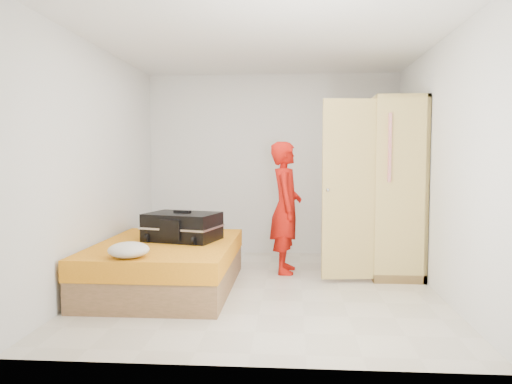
# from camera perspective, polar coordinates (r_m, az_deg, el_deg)

# --- Properties ---
(room) EXTENTS (4.00, 4.02, 2.60)m
(room) POSITION_cam_1_polar(r_m,az_deg,el_deg) (5.27, 0.98, 2.79)
(room) COLOR beige
(room) RESTS_ON ground
(bed) EXTENTS (1.42, 2.02, 0.50)m
(bed) POSITION_cam_1_polar(r_m,az_deg,el_deg) (5.50, -10.17, -8.23)
(bed) COLOR #986A45
(bed) RESTS_ON ground
(wardrobe) EXTENTS (1.17, 1.25, 2.10)m
(wardrobe) POSITION_cam_1_polar(r_m,az_deg,el_deg) (6.23, 14.87, 0.08)
(wardrobe) COLOR #E7CD70
(wardrobe) RESTS_ON ground
(person) EXTENTS (0.39, 0.58, 1.60)m
(person) POSITION_cam_1_polar(r_m,az_deg,el_deg) (6.09, 3.43, -1.77)
(person) COLOR red
(person) RESTS_ON ground
(suitcase) EXTENTS (0.89, 0.74, 0.33)m
(suitcase) POSITION_cam_1_polar(r_m,az_deg,el_deg) (5.54, -8.42, -3.94)
(suitcase) COLOR black
(suitcase) RESTS_ON bed
(round_cushion) EXTENTS (0.37, 0.37, 0.14)m
(round_cushion) POSITION_cam_1_polar(r_m,az_deg,el_deg) (4.70, -14.35, -6.43)
(round_cushion) COLOR silver
(round_cushion) RESTS_ON bed
(pillow) EXTENTS (0.63, 0.41, 0.11)m
(pillow) POSITION_cam_1_polar(r_m,az_deg,el_deg) (6.26, -8.23, -3.90)
(pillow) COLOR silver
(pillow) RESTS_ON bed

